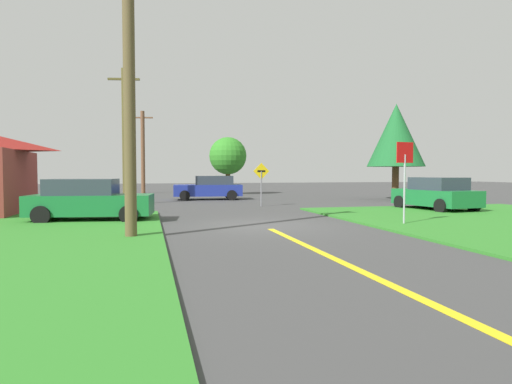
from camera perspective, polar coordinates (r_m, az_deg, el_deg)
name	(u,v)px	position (r m, az deg, el deg)	size (l,w,h in m)	color
ground_plane	(263,226)	(15.53, 0.90, -4.35)	(120.00, 120.00, 0.00)	#404040
lane_stripe_center	(378,279)	(8.16, 15.48, -10.77)	(0.20, 14.00, 0.01)	yellow
stop_sign	(405,167)	(16.28, 18.63, 3.02)	(0.71, 0.17, 2.92)	#9EA0A8
parked_car_near_building	(89,200)	(17.87, -20.74, -1.02)	(4.67, 2.43, 1.62)	#196B33
car_on_crossroad	(436,194)	(23.20, 22.20, -0.25)	(2.59, 4.35, 1.62)	#196B33
car_approaching_junction	(209,188)	(30.23, -6.03, 0.54)	(4.69, 2.33, 1.62)	navy
utility_pole_near	(129,70)	(13.17, -16.06, 14.86)	(1.80, 0.33, 9.20)	brown
utility_pole_mid	(124,134)	(26.81, -16.60, 7.14)	(1.80, 0.41, 7.84)	#4F4B24
utility_pole_far	(143,151)	(40.57, -14.38, 5.11)	(1.80, 0.40, 7.27)	brown
direction_sign	(261,179)	(24.12, 0.69, 1.64)	(0.91, 0.09, 2.38)	slate
oak_tree_left	(396,136)	(31.52, 17.61, 6.95)	(3.84, 3.84, 6.48)	brown
pine_tree_center	(228,156)	(37.20, -3.65, 4.65)	(3.13, 3.13, 4.80)	brown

